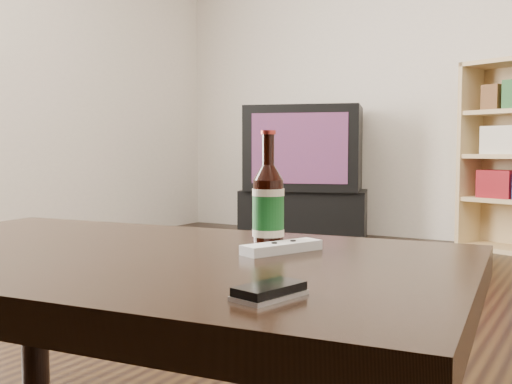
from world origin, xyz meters
The scene contains 8 objects.
floor centered at (0.00, 0.00, -0.01)m, with size 5.00×6.00×0.01m, color black.
wall_back centered at (0.00, 3.01, 1.35)m, with size 5.00×0.02×2.70m, color silver.
tv_stand centered at (-1.12, 2.54, 0.19)m, with size 0.97×0.49×0.39m, color black.
tv centered at (-1.12, 2.53, 0.72)m, with size 1.00×0.79×0.66m.
coffee_table centered at (0.12, -0.83, 0.43)m, with size 1.40×0.91×0.50m.
beer_bottle centered at (0.33, -0.65, 0.59)m, with size 0.07×0.07×0.25m.
phone centered at (0.55, -1.03, 0.51)m, with size 0.08×0.12×0.02m.
remote centered at (0.39, -0.69, 0.51)m, with size 0.11×0.18×0.02m.
Camera 1 is at (0.95, -1.75, 0.71)m, focal length 42.00 mm.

